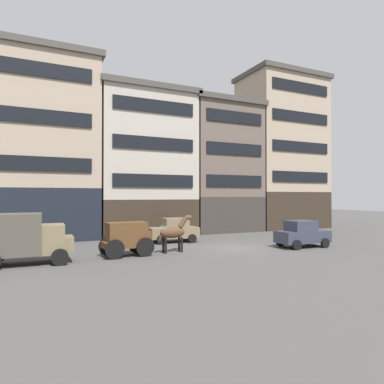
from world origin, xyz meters
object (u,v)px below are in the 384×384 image
at_px(cargo_wagon, 127,236).
at_px(pedestrian_officer, 28,235).
at_px(fire_hydrant_curbside, 316,227).
at_px(delivery_truck_near, 24,237).
at_px(draft_horse, 174,232).
at_px(sedan_dark, 302,234).
at_px(sedan_light, 174,230).

relative_size(cargo_wagon, pedestrian_officer, 1.67).
bearing_deg(fire_hydrant_curbside, delivery_truck_near, -166.62).
xyz_separation_m(cargo_wagon, pedestrian_officer, (-5.30, 4.89, -0.17)).
distance_m(cargo_wagon, pedestrian_officer, 7.21).
relative_size(draft_horse, sedan_dark, 0.63).
bearing_deg(delivery_truck_near, cargo_wagon, 2.73).
height_order(delivery_truck_near, sedan_dark, delivery_truck_near).
distance_m(draft_horse, pedestrian_officer, 9.59).
bearing_deg(sedan_dark, cargo_wagon, 171.61).
bearing_deg(fire_hydrant_curbside, cargo_wagon, -163.94).
height_order(cargo_wagon, delivery_truck_near, delivery_truck_near).
distance_m(sedan_dark, fire_hydrant_curbside, 11.80).
height_order(draft_horse, sedan_dark, draft_horse).
bearing_deg(sedan_light, fire_hydrant_curbside, 5.75).
relative_size(sedan_dark, fire_hydrant_curbside, 4.52).
distance_m(cargo_wagon, draft_horse, 2.95).
relative_size(sedan_light, fire_hydrant_curbside, 4.61).
bearing_deg(sedan_dark, pedestrian_officer, 158.74).
relative_size(cargo_wagon, fire_hydrant_curbside, 3.62).
xyz_separation_m(draft_horse, fire_hydrant_curbside, (17.72, 5.95, -0.84)).
bearing_deg(draft_horse, fire_hydrant_curbside, 18.55).
xyz_separation_m(delivery_truck_near, sedan_dark, (17.14, -1.47, -0.51)).
distance_m(delivery_truck_near, sedan_light, 11.14).
bearing_deg(fire_hydrant_curbside, draft_horse, -161.45).
xyz_separation_m(sedan_light, pedestrian_officer, (-10.01, 0.55, 0.07)).
xyz_separation_m(cargo_wagon, delivery_truck_near, (-5.42, -0.26, 0.28)).
bearing_deg(delivery_truck_near, sedan_dark, -4.90).
distance_m(sedan_dark, pedestrian_officer, 18.26).
bearing_deg(draft_horse, sedan_light, 67.84).
bearing_deg(sedan_light, draft_horse, -112.16).
distance_m(pedestrian_officer, fire_hydrant_curbside, 26.00).
relative_size(delivery_truck_near, fire_hydrant_curbside, 5.29).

